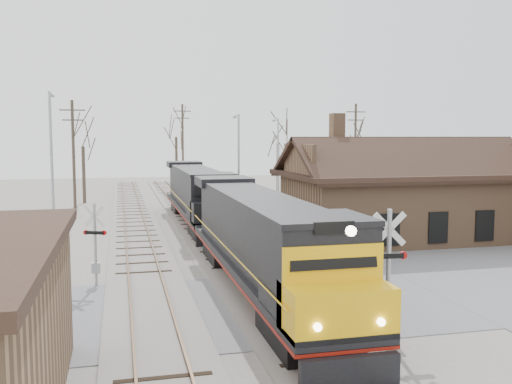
% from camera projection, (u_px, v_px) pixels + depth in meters
% --- Properties ---
extents(ground, '(140.00, 140.00, 0.00)m').
position_uv_depth(ground, '(270.00, 305.00, 21.91)').
color(ground, gray).
rests_on(ground, ground).
extents(road, '(60.00, 9.00, 0.03)m').
position_uv_depth(road, '(270.00, 305.00, 21.91)').
color(road, slate).
rests_on(road, ground).
extents(track_main, '(3.40, 90.00, 0.24)m').
position_uv_depth(track_main, '(209.00, 237.00, 36.41)').
color(track_main, gray).
rests_on(track_main, ground).
extents(track_siding, '(3.40, 90.00, 0.24)m').
position_uv_depth(track_siding, '(138.00, 239.00, 35.37)').
color(track_siding, gray).
rests_on(track_siding, ground).
extents(depot, '(15.20, 9.31, 7.90)m').
position_uv_depth(depot, '(404.00, 200.00, 36.07)').
color(depot, '#8B6647').
rests_on(depot, ground).
extents(locomotive_lead, '(2.85, 19.10, 4.24)m').
position_uv_depth(locomotive_lead, '(263.00, 243.00, 22.76)').
color(locomotive_lead, black).
rests_on(locomotive_lead, ground).
extents(locomotive_trailing, '(2.85, 19.10, 4.01)m').
position_uv_depth(locomotive_trailing, '(198.00, 194.00, 41.51)').
color(locomotive_trailing, black).
rests_on(locomotive_trailing, ground).
extents(crossbuck_near, '(1.20, 0.32, 4.22)m').
position_uv_depth(crossbuck_near, '(388.00, 280.00, 17.91)').
color(crossbuck_near, '#A5A8AD').
rests_on(crossbuck_near, ground).
extents(crossbuck_far, '(0.99, 0.46, 3.62)m').
position_uv_depth(crossbuck_far, '(95.00, 247.00, 24.47)').
color(crossbuck_far, '#A5A8AD').
rests_on(crossbuck_far, ground).
extents(streetlight_a, '(0.25, 2.04, 9.20)m').
position_uv_depth(streetlight_a, '(52.00, 157.00, 35.37)').
color(streetlight_a, '#A5A8AD').
rests_on(streetlight_a, ground).
extents(streetlight_b, '(0.25, 2.04, 8.18)m').
position_uv_depth(streetlight_b, '(238.00, 159.00, 45.47)').
color(streetlight_b, '#A5A8AD').
rests_on(streetlight_b, ground).
extents(streetlight_c, '(0.25, 2.04, 8.13)m').
position_uv_depth(streetlight_c, '(278.00, 155.00, 55.00)').
color(streetlight_c, '#A5A8AD').
rests_on(streetlight_c, ground).
extents(utility_pole_a, '(2.00, 0.24, 9.35)m').
position_uv_depth(utility_pole_a, '(74.00, 155.00, 46.23)').
color(utility_pole_a, '#382D23').
rests_on(utility_pole_a, ground).
extents(utility_pole_b, '(2.00, 0.24, 10.10)m').
position_uv_depth(utility_pole_b, '(183.00, 146.00, 65.95)').
color(utility_pole_b, '#382D23').
rests_on(utility_pole_b, ground).
extents(utility_pole_c, '(2.00, 0.24, 9.62)m').
position_uv_depth(utility_pole_c, '(355.00, 150.00, 56.43)').
color(utility_pole_c, '#382D23').
rests_on(utility_pole_c, ground).
extents(tree_b, '(3.65, 3.65, 8.95)m').
position_uv_depth(tree_b, '(83.00, 137.00, 54.47)').
color(tree_b, '#382D23').
rests_on(tree_b, ground).
extents(tree_c, '(4.23, 4.23, 10.36)m').
position_uv_depth(tree_c, '(176.00, 128.00, 70.49)').
color(tree_c, '#382D23').
rests_on(tree_c, ground).
extents(tree_d, '(3.76, 3.76, 9.22)m').
position_uv_depth(tree_d, '(278.00, 135.00, 61.93)').
color(tree_d, '#382D23').
rests_on(tree_d, ground).
extents(tree_e, '(3.40, 3.40, 8.34)m').
position_uv_depth(tree_e, '(356.00, 141.00, 64.95)').
color(tree_e, '#382D23').
rests_on(tree_e, ground).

